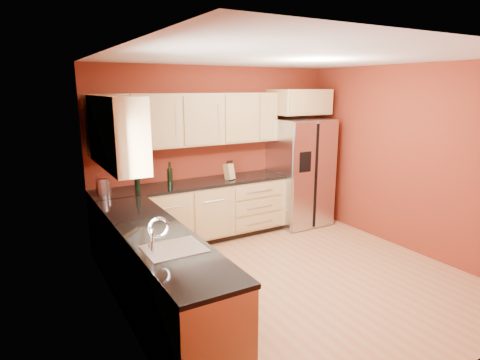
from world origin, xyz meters
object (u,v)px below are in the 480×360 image
Objects in this scene: knife_block at (229,172)px; soap_dispenser at (231,172)px; refrigerator at (300,172)px; canister_left at (106,187)px; wine_bottle_a at (137,179)px.

soap_dispenser is (0.07, 0.07, -0.02)m from knife_block.
knife_block is (-1.35, 0.00, 0.15)m from refrigerator.
refrigerator reaches higher than canister_left.
refrigerator is 7.44× the size of knife_block.
soap_dispenser is at bearing -0.66° from canister_left.
canister_left is (-3.13, 0.10, 0.12)m from refrigerator.
refrigerator reaches higher than knife_block.
canister_left is at bearing 179.34° from soap_dispenser.
knife_block reaches higher than canister_left.
soap_dispenser is at bearing 2.64° from wine_bottle_a.
canister_left is at bearing 157.37° from knife_block.
wine_bottle_a is 1.40m from knife_block.
canister_left is 0.91× the size of soap_dispenser.
soap_dispenser is (-1.27, 0.07, 0.12)m from refrigerator.
canister_left is 1.79m from knife_block.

